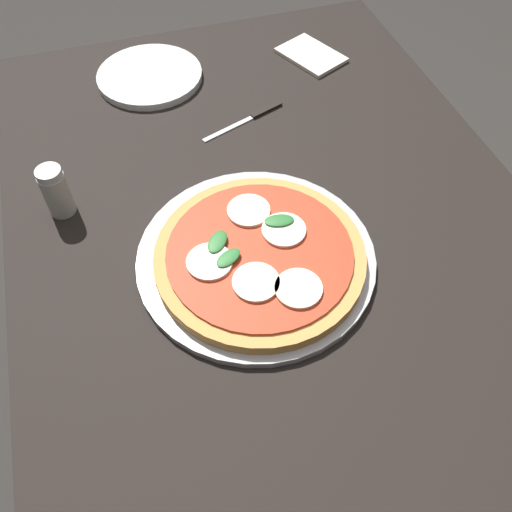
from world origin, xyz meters
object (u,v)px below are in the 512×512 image
dining_table (280,275)px  serving_tray (256,258)px  pepper_shaker (56,191)px  pizza (260,256)px  plate_white (150,76)px  napkin (311,55)px  knife (253,116)px

dining_table → serving_tray: (-0.04, 0.05, 0.12)m
serving_tray → pepper_shaker: (0.19, 0.26, 0.04)m
dining_table → serving_tray: 0.14m
dining_table → pepper_shaker: 0.38m
serving_tray → pizza: 0.02m
pizza → pepper_shaker: (0.20, 0.26, 0.02)m
plate_white → pepper_shaker: size_ratio=2.38×
plate_white → serving_tray: bearing=-172.6°
napkin → pepper_shaker: (-0.28, 0.53, 0.04)m
dining_table → knife: knife is taller
napkin → knife: (-0.15, 0.17, -0.00)m
napkin → knife: bearing=131.3°
serving_tray → knife: 0.33m
dining_table → plate_white: bearing=14.6°
pizza → knife: size_ratio=1.80×
dining_table → pepper_shaker: size_ratio=14.23×
napkin → serving_tray: bearing=150.3°
dining_table → napkin: napkin is taller
serving_tray → pizza: size_ratio=1.15×
plate_white → pepper_shaker: pepper_shaker is taller
pizza → napkin: bearing=-29.0°
serving_tray → pepper_shaker: bearing=54.4°
dining_table → pizza: pizza is taller
pizza → dining_table: bearing=-46.6°
plate_white → knife: size_ratio=1.22×
pizza → knife: bearing=-15.9°
knife → pepper_shaker: size_ratio=1.95×
serving_tray → knife: size_ratio=2.07×
serving_tray → napkin: 0.54m
knife → pepper_shaker: (-0.13, 0.36, 0.04)m
knife → dining_table: bearing=171.7°
dining_table → plate_white: size_ratio=5.97×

